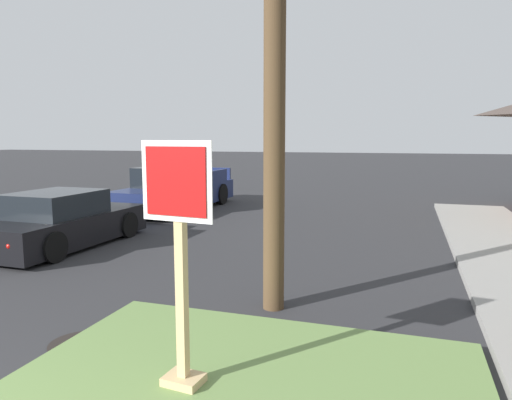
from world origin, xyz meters
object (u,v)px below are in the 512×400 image
object	(u,v)px
stop_sign	(180,269)
pickup_truck_navy	(176,192)
parked_sedan_black	(62,223)
manhole_cover	(79,344)

from	to	relation	value
stop_sign	pickup_truck_navy	distance (m)	11.66
stop_sign	parked_sedan_black	world-z (taller)	stop_sign
manhole_cover	pickup_truck_navy	size ratio (longest dim) A/B	0.13
manhole_cover	pickup_truck_navy	xyz separation A→B (m)	(-3.85, 9.71, 0.61)
pickup_truck_navy	manhole_cover	bearing A→B (deg)	-68.38
parked_sedan_black	pickup_truck_navy	distance (m)	5.65
stop_sign	pickup_truck_navy	size ratio (longest dim) A/B	0.42
stop_sign	parked_sedan_black	bearing A→B (deg)	139.17
stop_sign	pickup_truck_navy	bearing A→B (deg)	118.12
stop_sign	parked_sedan_black	distance (m)	7.10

